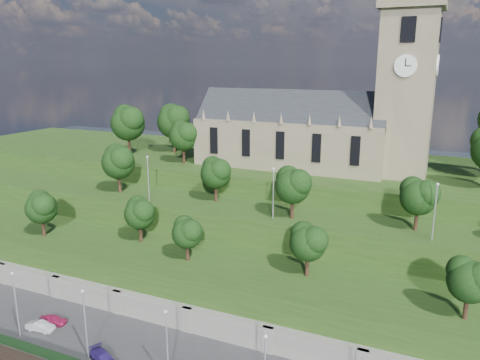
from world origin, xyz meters
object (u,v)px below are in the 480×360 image
at_px(car_middle, 40,326).
at_px(car_right, 103,358).
at_px(church, 320,124).
at_px(car_left, 53,320).

height_order(car_middle, car_right, car_middle).
bearing_deg(car_middle, car_right, -106.70).
distance_m(church, car_right, 49.05).
height_order(car_left, car_right, car_right).
distance_m(car_middle, car_right, 10.82).
distance_m(car_left, car_middle, 1.67).
height_order(church, car_left, church).
distance_m(church, car_left, 49.52).
bearing_deg(church, car_left, -117.99).
bearing_deg(car_middle, church, -34.41).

